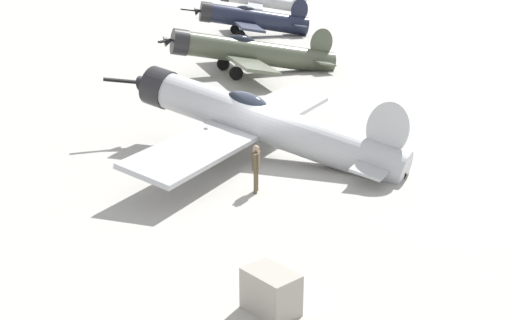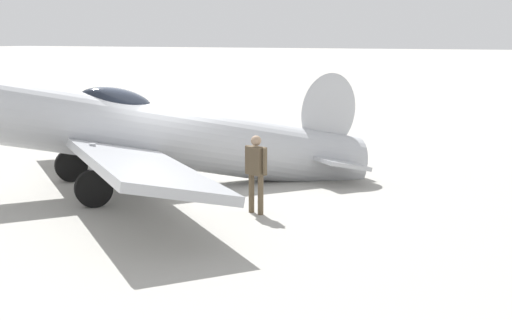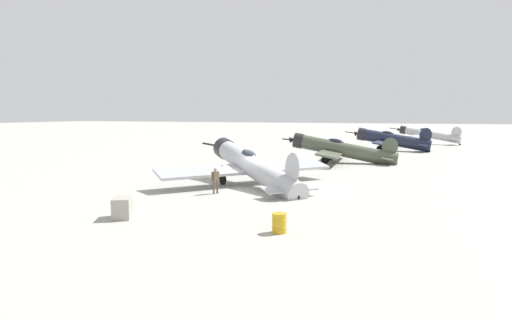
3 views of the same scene
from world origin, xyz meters
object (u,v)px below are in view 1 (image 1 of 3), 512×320
(ground_crew_mechanic, at_px, (256,164))
(equipment_crate, at_px, (271,292))
(airplane_mid_apron, at_px, (249,52))
(airplane_foreground, at_px, (259,122))
(airplane_outer_stand, at_px, (261,1))
(airplane_far_line, at_px, (250,19))

(ground_crew_mechanic, distance_m, equipment_crate, 7.26)
(airplane_mid_apron, relative_size, ground_crew_mechanic, 7.05)
(airplane_foreground, distance_m, ground_crew_mechanic, 3.81)
(airplane_outer_stand, xyz_separation_m, equipment_crate, (58.59, -13.94, -1.08))
(ground_crew_mechanic, bearing_deg, airplane_mid_apron, 98.78)
(airplane_foreground, xyz_separation_m, equipment_crate, (10.80, -2.30, -0.83))
(airplane_foreground, xyz_separation_m, airplane_outer_stand, (-47.80, 11.63, 0.26))
(airplane_foreground, height_order, airplane_far_line, airplane_far_line)
(airplane_mid_apron, xyz_separation_m, ground_crew_mechanic, (19.61, -4.18, -0.36))
(airplane_far_line, bearing_deg, airplane_outer_stand, -103.28)
(airplane_outer_stand, bearing_deg, ground_crew_mechanic, 89.97)
(airplane_far_line, relative_size, ground_crew_mechanic, 6.97)
(airplane_foreground, height_order, airplane_mid_apron, airplane_foreground)
(airplane_mid_apron, distance_m, ground_crew_mechanic, 20.05)
(airplane_outer_stand, xyz_separation_m, ground_crew_mechanic, (51.47, -12.60, -0.60))
(airplane_mid_apron, xyz_separation_m, airplane_far_line, (-16.31, 3.75, 0.16))
(airplane_mid_apron, height_order, ground_crew_mechanic, airplane_mid_apron)
(airplane_outer_stand, distance_m, ground_crew_mechanic, 52.99)
(airplane_foreground, xyz_separation_m, airplane_far_line, (-32.24, 6.96, 0.18))
(airplane_far_line, bearing_deg, ground_crew_mechanic, 80.98)
(ground_crew_mechanic, bearing_deg, airplane_outer_stand, 97.07)
(airplane_mid_apron, bearing_deg, airplane_outer_stand, -108.06)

